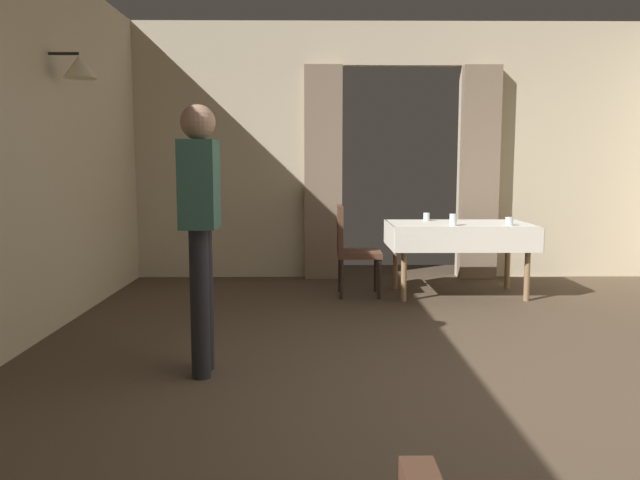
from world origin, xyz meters
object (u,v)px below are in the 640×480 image
at_px(glass_mid_a, 453,220).
at_px(dining_table_mid, 459,232).
at_px(glass_mid_b, 426,217).
at_px(person_waiter_by_doorway, 200,216).
at_px(glass_mid_c, 509,221).
at_px(chair_mid_left, 351,246).

bearing_deg(glass_mid_a, dining_table_mid, 65.73).
height_order(glass_mid_b, person_waiter_by_doorway, person_waiter_by_doorway).
height_order(glass_mid_a, person_waiter_by_doorway, person_waiter_by_doorway).
bearing_deg(glass_mid_c, glass_mid_b, 143.72).
xyz_separation_m(dining_table_mid, glass_mid_a, (-0.13, -0.28, 0.15)).
bearing_deg(person_waiter_by_doorway, chair_mid_left, 65.68).
relative_size(chair_mid_left, glass_mid_c, 10.92).
distance_m(dining_table_mid, glass_mid_c, 0.53).
relative_size(glass_mid_a, glass_mid_c, 1.39).
bearing_deg(dining_table_mid, glass_mid_b, 138.53).
height_order(dining_table_mid, chair_mid_left, chair_mid_left).
bearing_deg(person_waiter_by_doorway, dining_table_mid, 48.08).
xyz_separation_m(glass_mid_c, person_waiter_by_doorway, (-2.65, -2.20, 0.23)).
bearing_deg(chair_mid_left, glass_mid_c, -9.10).
height_order(chair_mid_left, glass_mid_b, chair_mid_left).
height_order(chair_mid_left, glass_mid_a, chair_mid_left).
bearing_deg(chair_mid_left, dining_table_mid, 1.28).
relative_size(dining_table_mid, chair_mid_left, 1.57).
height_order(glass_mid_c, person_waiter_by_doorway, person_waiter_by_doorway).
bearing_deg(chair_mid_left, glass_mid_b, 19.13).
bearing_deg(chair_mid_left, person_waiter_by_doorway, -114.32).
relative_size(dining_table_mid, glass_mid_b, 16.65).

